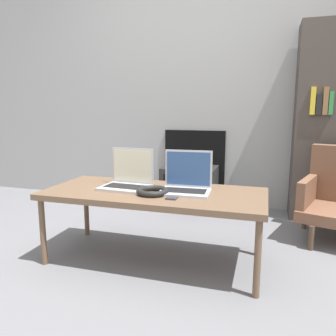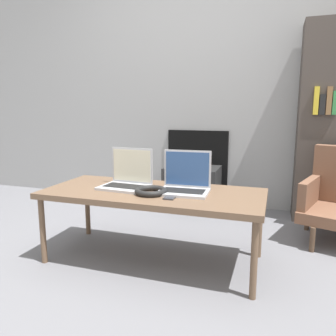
% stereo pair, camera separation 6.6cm
% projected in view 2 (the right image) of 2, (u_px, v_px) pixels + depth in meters
% --- Properties ---
extents(ground_plane, '(14.00, 14.00, 0.00)m').
position_uv_depth(ground_plane, '(130.00, 287.00, 1.80)').
color(ground_plane, slate).
extents(wall_back, '(7.00, 0.08, 2.60)m').
position_uv_depth(wall_back, '(203.00, 76.00, 3.21)').
color(wall_back, '#999999').
rests_on(wall_back, ground_plane).
extents(table, '(1.37, 0.60, 0.46)m').
position_uv_depth(table, '(153.00, 196.00, 2.06)').
color(table, brown).
rests_on(table, ground_plane).
extents(laptop_left, '(0.32, 0.25, 0.25)m').
position_uv_depth(laptop_left, '(127.00, 178.00, 2.14)').
color(laptop_left, '#B2B2B7').
rests_on(laptop_left, table).
extents(laptop_right, '(0.31, 0.24, 0.25)m').
position_uv_depth(laptop_right, '(185.00, 183.00, 2.02)').
color(laptop_right, '#B2B2B7').
rests_on(laptop_right, table).
extents(headphones, '(0.20, 0.20, 0.04)m').
position_uv_depth(headphones, '(151.00, 191.00, 1.97)').
color(headphones, black).
rests_on(headphones, table).
extents(phone, '(0.06, 0.13, 0.01)m').
position_uv_depth(phone, '(171.00, 197.00, 1.90)').
color(phone, '#333338').
rests_on(phone, table).
extents(tv, '(0.51, 0.39, 0.41)m').
position_uv_depth(tv, '(192.00, 188.00, 3.19)').
color(tv, black).
rests_on(tv, ground_plane).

